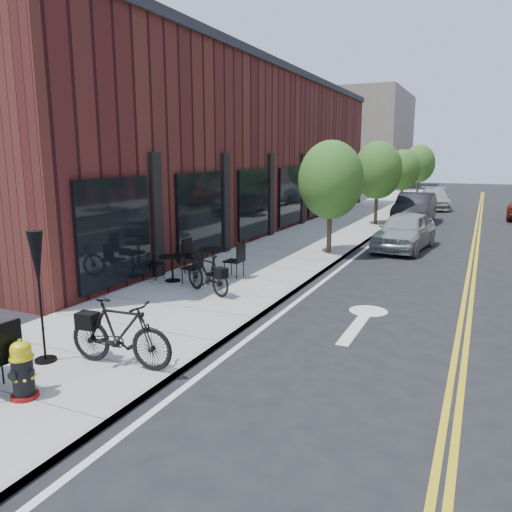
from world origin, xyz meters
The scene contains 17 objects.
ground centered at (0.00, 0.00, 0.00)m, with size 120.00×120.00×0.00m, color black.
sidewalk_near centered at (-2.00, 10.00, 0.06)m, with size 4.00×70.00×0.12m, color #9E9B93.
building_near centered at (-6.50, 14.00, 3.50)m, with size 5.00×28.00×7.00m, color #441616.
bg_building_left centered at (-8.00, 48.00, 5.00)m, with size 8.00×14.00×10.00m, color #726656.
tree_near_a centered at (-0.60, 9.00, 2.60)m, with size 2.20×2.20×3.81m.
tree_near_b centered at (-0.60, 17.00, 2.71)m, with size 2.30×2.30×3.98m.
tree_near_c centered at (-0.60, 25.00, 2.53)m, with size 2.10×2.10×3.67m.
tree_near_d centered at (-0.60, 33.00, 2.79)m, with size 2.40×2.40×4.11m.
fire_hydrant centered at (-1.42, -3.00, 0.52)m, with size 0.44×0.44×0.85m.
bicycle_left centered at (-1.79, 2.71, 0.61)m, with size 0.46×1.64×0.98m, color black.
bicycle_right centered at (-0.90, -1.58, 0.67)m, with size 0.52×1.84×1.11m, color black.
bistro_set_b centered at (-3.24, 3.36, 0.57)m, with size 1.66×0.74×0.89m.
bistro_set_c centered at (-2.60, 4.44, 0.61)m, with size 1.80×0.81×0.97m.
patio_umbrella centered at (-2.16, -1.95, 1.66)m, with size 0.35×0.35×2.15m.
parked_car_a centered at (1.60, 11.26, 0.70)m, with size 1.64×4.08×1.39m, color #95989C.
parked_car_b centered at (0.99, 18.90, 0.78)m, with size 1.65×4.73×1.56m, color black.
parked_car_c centered at (1.19, 26.77, 0.68)m, with size 1.91×4.70×1.36m, color #A3A2A7.
Camera 1 is at (4.15, -7.48, 3.42)m, focal length 35.00 mm.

